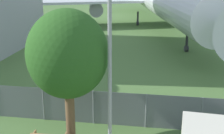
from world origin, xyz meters
The scene contains 3 objects.
perimeter_fence centered at (0.00, 10.46, 0.86)m, with size 56.07×0.07×1.71m.
tree_near_hangar centered at (-0.62, 8.67, 3.97)m, with size 3.35×3.35×5.84m.
light_mast centered at (1.18, 8.24, 5.19)m, with size 0.44×0.44×8.60m.
Camera 1 is at (3.07, -3.08, 7.29)m, focal length 50.00 mm.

